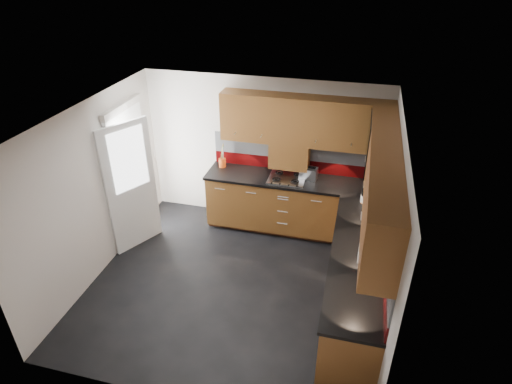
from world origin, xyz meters
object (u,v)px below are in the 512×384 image
(gas_hob, at_px, (287,178))
(food_processor, at_px, (368,193))
(utensil_pot, at_px, (222,161))
(toaster, at_px, (309,173))

(gas_hob, xyz_separation_m, food_processor, (1.21, -0.39, 0.13))
(utensil_pot, xyz_separation_m, toaster, (1.41, -0.07, -0.00))
(utensil_pot, relative_size, toaster, 1.44)
(utensil_pot, height_order, toaster, utensil_pot)
(gas_hob, height_order, toaster, toaster)
(utensil_pot, xyz_separation_m, food_processor, (2.30, -0.55, 0.05))
(toaster, bearing_deg, gas_hob, -163.23)
(toaster, distance_m, food_processor, 1.02)
(utensil_pot, distance_m, food_processor, 2.37)
(toaster, relative_size, food_processor, 0.87)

